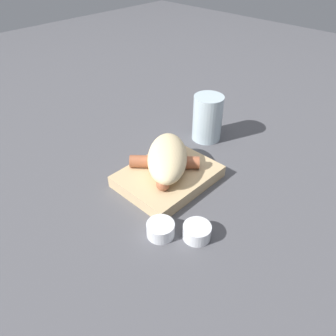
{
  "coord_description": "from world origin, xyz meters",
  "views": [
    {
      "loc": [
        -0.42,
        -0.4,
        0.48
      ],
      "look_at": [
        0.0,
        0.0,
        0.04
      ],
      "focal_mm": 35.0,
      "sensor_mm": 36.0,
      "label": 1
    }
  ],
  "objects_px": {
    "food_tray": "(168,176)",
    "sausage": "(165,162)",
    "condiment_cup_far": "(197,232)",
    "condiment_cup_near": "(161,230)",
    "drink_glass": "(207,118)",
    "bread_roll": "(167,157)"
  },
  "relations": [
    {
      "from": "food_tray",
      "to": "sausage",
      "type": "bearing_deg",
      "value": 68.26
    },
    {
      "from": "condiment_cup_far",
      "to": "drink_glass",
      "type": "xyz_separation_m",
      "value": [
        0.29,
        0.21,
        0.05
      ]
    },
    {
      "from": "condiment_cup_near",
      "to": "drink_glass",
      "type": "relative_size",
      "value": 0.44
    },
    {
      "from": "food_tray",
      "to": "condiment_cup_near",
      "type": "distance_m",
      "value": 0.16
    },
    {
      "from": "condiment_cup_far",
      "to": "drink_glass",
      "type": "bearing_deg",
      "value": 35.69
    },
    {
      "from": "food_tray",
      "to": "condiment_cup_far",
      "type": "relative_size",
      "value": 3.95
    },
    {
      "from": "bread_roll",
      "to": "drink_glass",
      "type": "bearing_deg",
      "value": 12.54
    },
    {
      "from": "sausage",
      "to": "food_tray",
      "type": "bearing_deg",
      "value": -111.74
    },
    {
      "from": "sausage",
      "to": "condiment_cup_near",
      "type": "distance_m",
      "value": 0.18
    },
    {
      "from": "food_tray",
      "to": "sausage",
      "type": "height_order",
      "value": "sausage"
    },
    {
      "from": "bread_roll",
      "to": "drink_glass",
      "type": "height_order",
      "value": "drink_glass"
    },
    {
      "from": "bread_roll",
      "to": "drink_glass",
      "type": "relative_size",
      "value": 1.58
    },
    {
      "from": "condiment_cup_near",
      "to": "condiment_cup_far",
      "type": "xyz_separation_m",
      "value": [
        0.04,
        -0.05,
        0.0
      ]
    },
    {
      "from": "condiment_cup_near",
      "to": "food_tray",
      "type": "bearing_deg",
      "value": 38.8
    },
    {
      "from": "condiment_cup_far",
      "to": "condiment_cup_near",
      "type": "bearing_deg",
      "value": 128.8
    },
    {
      "from": "food_tray",
      "to": "drink_glass",
      "type": "bearing_deg",
      "value": 14.74
    },
    {
      "from": "food_tray",
      "to": "sausage",
      "type": "relative_size",
      "value": 1.45
    },
    {
      "from": "food_tray",
      "to": "condiment_cup_far",
      "type": "distance_m",
      "value": 0.17
    },
    {
      "from": "sausage",
      "to": "condiment_cup_far",
      "type": "bearing_deg",
      "value": -117.5
    },
    {
      "from": "bread_roll",
      "to": "condiment_cup_far",
      "type": "height_order",
      "value": "bread_roll"
    },
    {
      "from": "food_tray",
      "to": "condiment_cup_near",
      "type": "relative_size",
      "value": 3.95
    },
    {
      "from": "drink_glass",
      "to": "bread_roll",
      "type": "bearing_deg",
      "value": -167.46
    }
  ]
}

